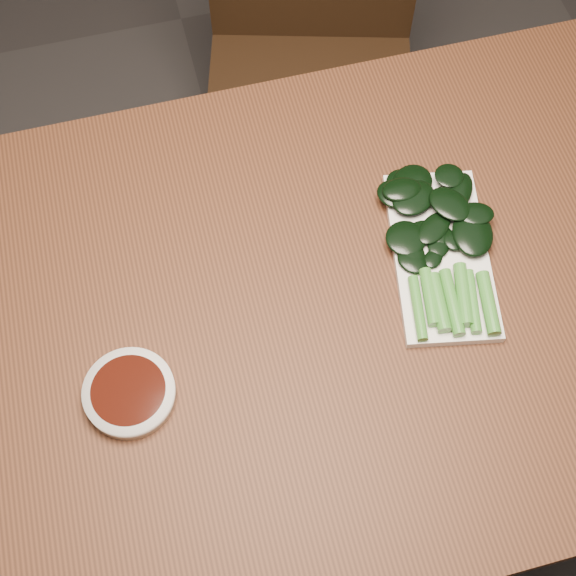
{
  "coord_description": "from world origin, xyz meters",
  "views": [
    {
      "loc": [
        -0.14,
        -0.45,
        1.75
      ],
      "look_at": [
        -0.01,
        0.03,
        0.76
      ],
      "focal_mm": 50.0,
      "sensor_mm": 36.0,
      "label": 1
    }
  ],
  "objects_px": {
    "sauce_bowl": "(130,393)",
    "serving_plate": "(440,255)",
    "gai_lan": "(438,240)",
    "chair_far": "(311,61)",
    "table": "(302,327)"
  },
  "relations": [
    {
      "from": "chair_far",
      "to": "serving_plate",
      "type": "bearing_deg",
      "value": -73.12
    },
    {
      "from": "sauce_bowl",
      "to": "serving_plate",
      "type": "distance_m",
      "value": 0.47
    },
    {
      "from": "serving_plate",
      "to": "gai_lan",
      "type": "bearing_deg",
      "value": 95.58
    },
    {
      "from": "sauce_bowl",
      "to": "gai_lan",
      "type": "bearing_deg",
      "value": 13.63
    },
    {
      "from": "chair_far",
      "to": "sauce_bowl",
      "type": "relative_size",
      "value": 7.5
    },
    {
      "from": "chair_far",
      "to": "gai_lan",
      "type": "height_order",
      "value": "chair_far"
    },
    {
      "from": "table",
      "to": "sauce_bowl",
      "type": "distance_m",
      "value": 0.27
    },
    {
      "from": "sauce_bowl",
      "to": "gai_lan",
      "type": "distance_m",
      "value": 0.47
    },
    {
      "from": "sauce_bowl",
      "to": "gai_lan",
      "type": "height_order",
      "value": "gai_lan"
    },
    {
      "from": "chair_far",
      "to": "serving_plate",
      "type": "height_order",
      "value": "chair_far"
    },
    {
      "from": "table",
      "to": "serving_plate",
      "type": "height_order",
      "value": "serving_plate"
    },
    {
      "from": "gai_lan",
      "to": "serving_plate",
      "type": "bearing_deg",
      "value": -84.42
    },
    {
      "from": "sauce_bowl",
      "to": "serving_plate",
      "type": "bearing_deg",
      "value": 11.66
    },
    {
      "from": "serving_plate",
      "to": "gai_lan",
      "type": "distance_m",
      "value": 0.02
    },
    {
      "from": "gai_lan",
      "to": "sauce_bowl",
      "type": "bearing_deg",
      "value": -166.37
    }
  ]
}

